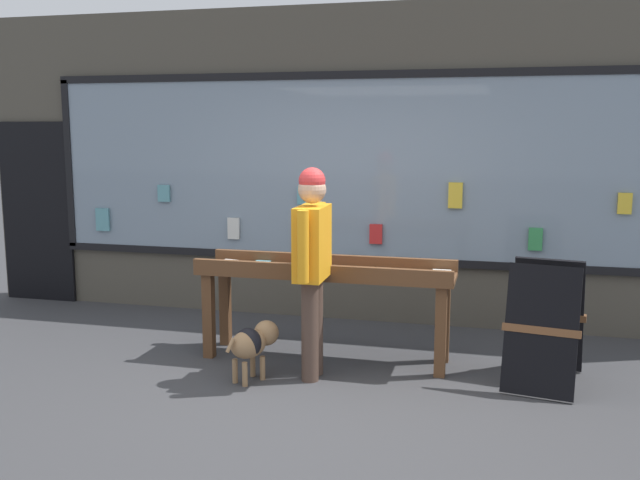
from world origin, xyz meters
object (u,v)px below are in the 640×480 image
at_px(display_table_main, 325,281).
at_px(small_dog, 253,342).
at_px(sandwich_board_sign, 545,322).
at_px(person_browsing, 312,256).

xyz_separation_m(display_table_main, small_dog, (-0.44, -0.65, -0.39)).
xyz_separation_m(small_dog, sandwich_board_sign, (2.29, 0.51, 0.18)).
xyz_separation_m(person_browsing, sandwich_board_sign, (1.83, 0.33, -0.51)).
bearing_deg(small_dog, person_browsing, -41.61).
bearing_deg(person_browsing, small_dog, 110.60).
distance_m(person_browsing, small_dog, 0.85).
height_order(small_dog, sandwich_board_sign, sandwich_board_sign).
bearing_deg(sandwich_board_sign, person_browsing, -160.01).
bearing_deg(small_dog, sandwich_board_sign, -50.90).
xyz_separation_m(display_table_main, person_browsing, (0.01, -0.47, 0.31)).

